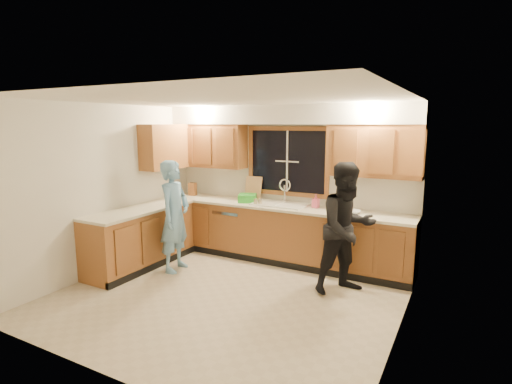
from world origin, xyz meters
TOP-DOWN VIEW (x-y plane):
  - floor at (0.00, 0.00)m, footprint 4.20×4.20m
  - ceiling at (0.00, 0.00)m, footprint 4.20×4.20m
  - wall_back at (0.00, 1.90)m, footprint 4.20×0.00m
  - wall_left at (-2.10, 0.00)m, footprint 0.00×3.80m
  - wall_right at (2.10, 0.00)m, footprint 0.00×3.80m
  - base_cabinets_back at (0.00, 1.60)m, footprint 4.20×0.60m
  - base_cabinets_left at (-1.80, 0.35)m, footprint 0.60×1.90m
  - countertop_back at (0.00, 1.58)m, footprint 4.20×0.63m
  - countertop_left at (-1.79, 0.35)m, footprint 0.63×1.90m
  - upper_cabinets_left at (-1.43, 1.73)m, footprint 1.35×0.33m
  - upper_cabinets_right at (1.43, 1.73)m, footprint 1.35×0.33m
  - upper_cabinets_return at (-1.94, 1.12)m, footprint 0.33×0.90m
  - soffit at (0.00, 1.72)m, footprint 4.20×0.35m
  - window_frame at (0.00, 1.89)m, footprint 1.44×0.03m
  - sink at (0.00, 1.60)m, footprint 0.86×0.52m
  - dishwasher at (-0.85, 1.59)m, footprint 0.60×0.56m
  - stove at (-1.80, -0.22)m, footprint 0.58×0.75m
  - man at (-1.20, 0.46)m, footprint 0.49×0.67m
  - woman at (1.30, 0.89)m, footprint 1.04×1.07m
  - knife_block at (-1.77, 1.65)m, footprint 0.15×0.13m
  - cutting_board at (-0.60, 1.82)m, footprint 0.30×0.11m
  - dish_crate at (-0.58, 1.58)m, footprint 0.36×0.35m
  - soap_bottle at (0.58, 1.69)m, footprint 0.10×0.10m
  - bowl at (1.21, 1.53)m, footprint 0.24×0.24m
  - can_left at (-0.26, 1.43)m, footprint 0.07×0.07m
  - can_right at (-0.33, 1.40)m, footprint 0.07×0.07m

SIDE VIEW (x-z plane):
  - floor at x=0.00m, z-range 0.00..0.00m
  - dishwasher at x=-0.85m, z-range 0.00..0.82m
  - base_cabinets_back at x=0.00m, z-range 0.00..0.88m
  - base_cabinets_left at x=-1.80m, z-range 0.00..0.88m
  - stove at x=-1.80m, z-range 0.00..0.90m
  - man at x=-1.20m, z-range 0.00..1.68m
  - sink at x=0.00m, z-range 0.58..1.15m
  - woman at x=1.30m, z-range 0.00..1.73m
  - countertop_back at x=0.00m, z-range 0.88..0.92m
  - countertop_left at x=-1.79m, z-range 0.88..0.92m
  - bowl at x=1.21m, z-range 0.92..0.97m
  - can_right at x=-0.33m, z-range 0.92..1.03m
  - can_left at x=-0.26m, z-range 0.92..1.04m
  - dish_crate at x=-0.58m, z-range 0.92..1.05m
  - soap_bottle at x=0.58m, z-range 0.92..1.13m
  - knife_block at x=-1.77m, z-range 0.92..1.15m
  - cutting_board at x=-0.60m, z-range 0.92..1.32m
  - wall_back at x=0.00m, z-range -0.85..3.35m
  - wall_left at x=-2.10m, z-range -0.65..3.15m
  - wall_right at x=2.10m, z-range -0.65..3.15m
  - window_frame at x=0.00m, z-range 1.03..2.17m
  - upper_cabinets_left at x=-1.43m, z-range 1.45..2.20m
  - upper_cabinets_right at x=1.43m, z-range 1.45..2.20m
  - upper_cabinets_return at x=-1.94m, z-range 1.45..2.20m
  - soffit at x=0.00m, z-range 2.20..2.50m
  - ceiling at x=0.00m, z-range 2.50..2.50m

